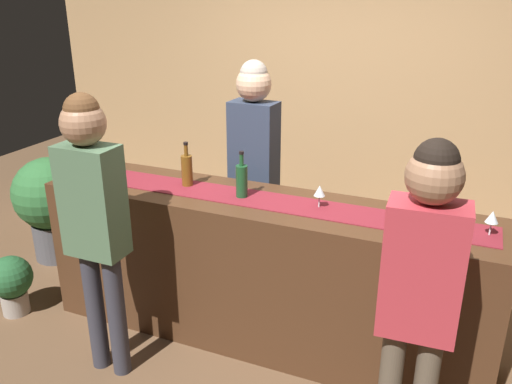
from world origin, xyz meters
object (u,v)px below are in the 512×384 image
(wine_bottle_green, at_px, (242,180))
(wine_glass_near_customer, at_px, (320,191))
(wine_bottle_amber, at_px, (187,170))
(potted_plant_tall, at_px, (51,201))
(potted_plant_small, at_px, (11,281))
(bartender, at_px, (254,153))
(customer_sipping, at_px, (421,282))
(customer_browsing, at_px, (94,210))
(wine_glass_mid_counter, at_px, (492,218))

(wine_bottle_green, bearing_deg, wine_glass_near_customer, 3.06)
(wine_bottle_amber, distance_m, wine_bottle_green, 0.42)
(potted_plant_tall, xyz_separation_m, potted_plant_small, (0.34, -0.81, -0.27))
(bartender, xyz_separation_m, customer_sipping, (1.34, -1.27, -0.07))
(customer_browsing, bearing_deg, customer_sipping, -0.36)
(wine_bottle_amber, distance_m, customer_browsing, 0.74)
(wine_bottle_green, relative_size, bartender, 0.17)
(wine_bottle_amber, height_order, potted_plant_tall, wine_bottle_amber)
(customer_sipping, relative_size, potted_plant_small, 3.75)
(wine_glass_mid_counter, bearing_deg, customer_browsing, -161.70)
(wine_glass_mid_counter, xyz_separation_m, bartender, (-1.61, 0.57, 0.00))
(customer_sipping, distance_m, customer_browsing, 1.78)
(wine_glass_mid_counter, height_order, customer_browsing, customer_browsing)
(customer_sipping, xyz_separation_m, potted_plant_tall, (-3.15, 1.05, -0.52))
(wine_glass_mid_counter, height_order, potted_plant_tall, wine_glass_mid_counter)
(wine_glass_near_customer, relative_size, customer_sipping, 0.08)
(wine_glass_mid_counter, distance_m, bartender, 1.71)
(wine_glass_near_customer, relative_size, potted_plant_tall, 0.16)
(wine_bottle_amber, distance_m, customer_sipping, 1.76)
(wine_glass_near_customer, distance_m, bartender, 0.87)
(wine_bottle_amber, relative_size, potted_plant_tall, 0.33)
(wine_glass_near_customer, bearing_deg, potted_plant_tall, 172.21)
(wine_glass_mid_counter, distance_m, customer_browsing, 2.17)
(potted_plant_tall, bearing_deg, wine_bottle_green, -10.47)
(wine_bottle_green, height_order, customer_browsing, customer_browsing)
(customer_browsing, bearing_deg, wine_glass_mid_counter, 18.59)
(wine_glass_near_customer, xyz_separation_m, bartender, (-0.66, 0.56, 0.00))
(customer_sipping, xyz_separation_m, customer_browsing, (-1.78, 0.02, 0.04))
(wine_glass_mid_counter, relative_size, customer_sipping, 0.08)
(potted_plant_tall, bearing_deg, customer_browsing, -37.07)
(wine_glass_near_customer, height_order, potted_plant_tall, wine_glass_near_customer)
(potted_plant_tall, bearing_deg, wine_glass_mid_counter, -5.89)
(bartender, bearing_deg, potted_plant_small, 38.09)
(wine_glass_near_customer, distance_m, potted_plant_tall, 2.57)
(wine_glass_near_customer, xyz_separation_m, customer_browsing, (-1.11, -0.70, -0.03))
(bartender, bearing_deg, customer_browsing, 73.61)
(bartender, bearing_deg, customer_sipping, 139.62)
(wine_bottle_amber, relative_size, potted_plant_small, 0.67)
(wine_bottle_green, height_order, wine_glass_mid_counter, wine_bottle_green)
(wine_glass_near_customer, distance_m, customer_sipping, 0.99)
(wine_glass_mid_counter, bearing_deg, wine_bottle_amber, 178.89)
(wine_bottle_green, bearing_deg, customer_sipping, -30.40)
(customer_sipping, height_order, potted_plant_small, customer_sipping)
(customer_sipping, distance_m, potted_plant_tall, 3.36)
(potted_plant_tall, relative_size, potted_plant_small, 2.02)
(wine_bottle_amber, xyz_separation_m, bartender, (0.25, 0.53, -0.00))
(wine_bottle_green, distance_m, bartender, 0.61)
(wine_glass_mid_counter, relative_size, potted_plant_tall, 0.16)
(wine_bottle_amber, height_order, customer_browsing, customer_browsing)
(wine_glass_near_customer, distance_m, wine_glass_mid_counter, 0.95)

